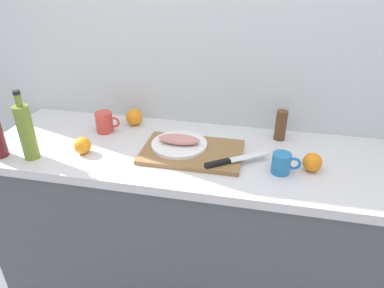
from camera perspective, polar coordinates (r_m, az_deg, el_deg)
The scene contains 13 objects.
back_wall at distance 1.70m, azimuth 4.22°, elevation 14.36°, with size 3.20×0.05×2.50m, color silver.
kitchen_counter at distance 1.80m, azimuth 1.77°, elevation -13.84°, with size 2.00×0.60×0.90m.
cutting_board at distance 1.52m, azimuth -0.00°, elevation -1.32°, with size 0.44×0.28×0.02m, color olive.
white_plate at distance 1.54m, azimuth -2.15°, elevation -0.15°, with size 0.25×0.25×0.01m, color white.
fish_fillet at distance 1.53m, azimuth -2.17°, elevation 0.69°, with size 0.19×0.08×0.04m, color tan.
chef_knife at distance 1.43m, azimuth 6.16°, elevation -2.76°, with size 0.26×0.19×0.02m.
olive_oil_bottle at distance 1.59m, azimuth -25.65°, elevation 1.91°, with size 0.06×0.06×0.30m.
coffee_mug_0 at distance 1.75m, azimuth -14.19°, elevation 3.51°, with size 0.12×0.08×0.10m.
coffee_mug_1 at distance 1.42m, azimuth 14.62°, elevation -3.09°, with size 0.11×0.07×0.09m.
orange_0 at distance 1.47m, azimuth 19.21°, elevation -2.86°, with size 0.08×0.08×0.08m, color orange.
orange_1 at distance 1.80m, azimuth -9.50°, elevation 4.39°, with size 0.08×0.08×0.08m, color orange.
orange_2 at distance 1.59m, azimuth -17.60°, elevation -0.25°, with size 0.07×0.07×0.07m, color orange.
pepper_mill at distance 1.67m, azimuth 14.43°, elevation 2.99°, with size 0.05×0.05×0.14m, color brown.
Camera 1 is at (0.22, -1.31, 1.67)m, focal length 32.36 mm.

